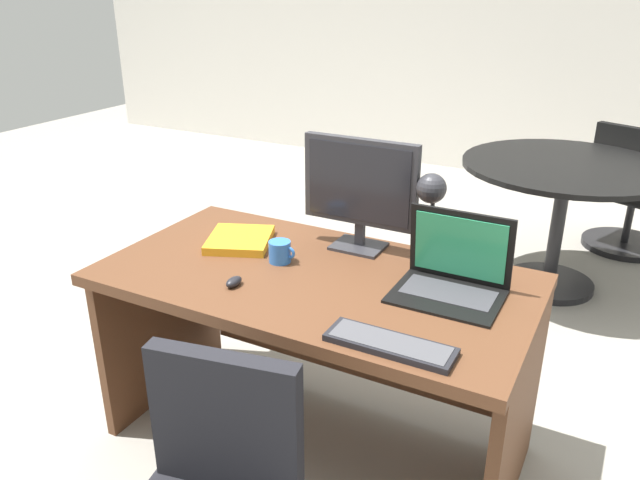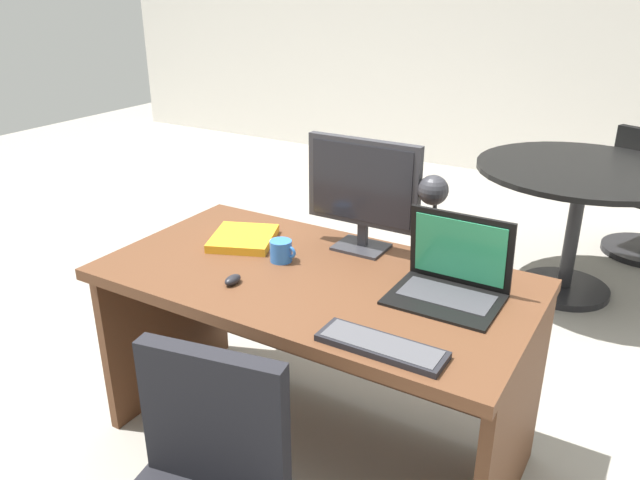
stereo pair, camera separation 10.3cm
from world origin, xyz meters
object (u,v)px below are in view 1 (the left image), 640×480
(desk_lamp, at_px, (431,199))
(monitor, at_px, (360,186))
(meeting_table, at_px, (562,195))
(coffee_mug, at_px, (280,252))
(laptop, at_px, (454,268))
(book, at_px, (240,240))
(mouse, at_px, (234,282))
(meeting_chair_near, at_px, (629,200))
(keyboard, at_px, (390,344))
(desk, at_px, (320,319))

(desk_lamp, bearing_deg, monitor, -178.67)
(meeting_table, bearing_deg, coffee_mug, -112.52)
(laptop, distance_m, desk_lamp, 0.29)
(desk_lamp, bearing_deg, book, -164.92)
(mouse, relative_size, meeting_chair_near, 0.08)
(desk_lamp, distance_m, meeting_table, 1.67)
(mouse, distance_m, meeting_chair_near, 3.17)
(book, bearing_deg, monitor, 23.13)
(monitor, bearing_deg, keyboard, -57.99)
(mouse, height_order, meeting_chair_near, meeting_chair_near)
(desk, height_order, keyboard, keyboard)
(laptop, relative_size, coffee_mug, 3.34)
(laptop, height_order, book, laptop)
(monitor, height_order, book, monitor)
(laptop, relative_size, desk_lamp, 1.04)
(monitor, bearing_deg, laptop, -21.47)
(meeting_chair_near, bearing_deg, book, -117.32)
(laptop, xyz_separation_m, desk_lamp, (-0.16, 0.18, 0.16))
(laptop, bearing_deg, desk, -170.66)
(laptop, distance_m, meeting_chair_near, 2.68)
(meeting_table, relative_size, meeting_chair_near, 1.32)
(desk, distance_m, keyboard, 0.60)
(desk_lamp, xyz_separation_m, coffee_mug, (-0.49, -0.27, -0.21))
(desk, bearing_deg, meeting_table, 71.91)
(desk, relative_size, meeting_table, 1.34)
(desk, distance_m, meeting_chair_near, 2.84)
(laptop, relative_size, meeting_table, 0.31)
(desk, height_order, laptop, laptop)
(keyboard, xyz_separation_m, meeting_chair_near, (0.52, 3.03, -0.41))
(mouse, bearing_deg, desk, 51.42)
(laptop, relative_size, meeting_chair_near, 0.41)
(monitor, height_order, keyboard, monitor)
(keyboard, bearing_deg, desk, 139.17)
(book, bearing_deg, meeting_chair_near, 62.68)
(coffee_mug, relative_size, meeting_chair_near, 0.12)
(book, relative_size, meeting_chair_near, 0.38)
(keyboard, bearing_deg, mouse, 170.14)
(desk, xyz_separation_m, mouse, (-0.20, -0.26, 0.22))
(monitor, xyz_separation_m, keyboard, (0.38, -0.62, -0.24))
(mouse, bearing_deg, desk_lamp, 44.35)
(desk_lamp, bearing_deg, laptop, -48.96)
(book, relative_size, meeting_table, 0.29)
(desk_lamp, xyz_separation_m, meeting_table, (0.28, 1.59, -0.42))
(mouse, distance_m, meeting_table, 2.26)
(meeting_table, height_order, meeting_chair_near, meeting_chair_near)
(keyboard, distance_m, desk_lamp, 0.67)
(laptop, height_order, mouse, laptop)
(keyboard, distance_m, meeting_chair_near, 3.11)
(monitor, height_order, laptop, monitor)
(book, bearing_deg, mouse, -58.34)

